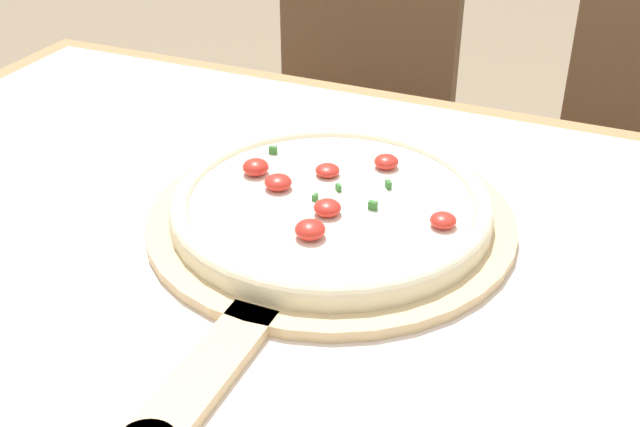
% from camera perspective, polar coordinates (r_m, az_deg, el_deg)
% --- Properties ---
extents(dining_table, '(1.43, 0.95, 0.73)m').
position_cam_1_polar(dining_table, '(0.85, 1.48, -10.04)').
color(dining_table, '#A87F51').
rests_on(dining_table, ground_plane).
extents(towel_cloth, '(1.35, 0.87, 0.00)m').
position_cam_1_polar(towel_cloth, '(0.79, 1.58, -4.63)').
color(towel_cloth, silver).
rests_on(towel_cloth, dining_table).
extents(pizza_peel, '(0.40, 0.57, 0.01)m').
position_cam_1_polar(pizza_peel, '(0.85, 0.33, -0.99)').
color(pizza_peel, '#D6B784').
rests_on(pizza_peel, towel_cloth).
extents(pizza, '(0.34, 0.34, 0.04)m').
position_cam_1_polar(pizza, '(0.85, 0.79, 0.67)').
color(pizza, beige).
rests_on(pizza, pizza_peel).
extents(chair_left, '(0.41, 0.41, 0.91)m').
position_cam_1_polar(chair_left, '(1.64, 2.02, 7.08)').
color(chair_left, brown).
rests_on(chair_left, ground_plane).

